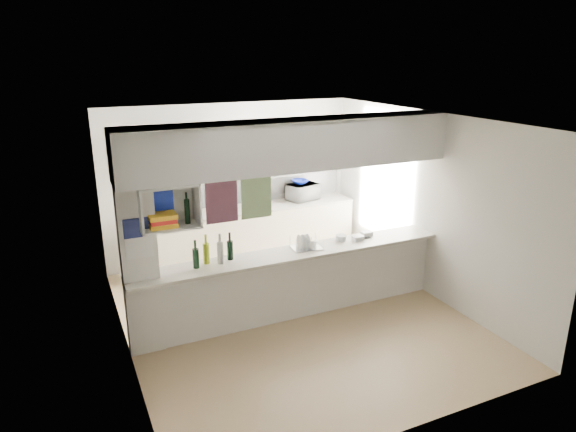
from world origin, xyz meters
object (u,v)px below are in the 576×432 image
dish_rack (306,242)px  wine_bottles (213,253)px  bowl (300,182)px  microwave (303,192)px

dish_rack → wine_bottles: (-1.24, 0.01, 0.06)m
bowl → wine_bottles: (-2.19, -2.13, -0.18)m
dish_rack → bowl: bearing=71.6°
microwave → bowl: 0.18m
microwave → dish_rack: size_ratio=1.26×
bowl → dish_rack: 2.35m
microwave → bowl: size_ratio=1.85×
microwave → bowl: (-0.04, 0.04, 0.17)m
microwave → wine_bottles: size_ratio=0.96×
bowl → wine_bottles: size_ratio=0.52×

